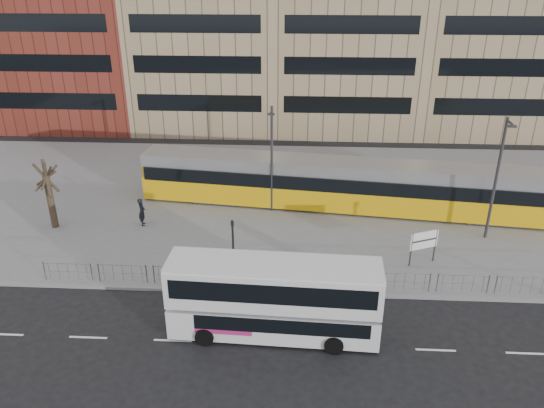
# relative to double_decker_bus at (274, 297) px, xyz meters

# --- Properties ---
(ground) EXTENTS (120.00, 120.00, 0.00)m
(ground) POSITION_rel_double_decker_bus_xyz_m (1.37, 3.22, -2.08)
(ground) COLOR black
(ground) RESTS_ON ground
(plaza) EXTENTS (64.00, 24.00, 0.15)m
(plaza) POSITION_rel_double_decker_bus_xyz_m (1.37, 15.22, -2.00)
(plaza) COLOR slate
(plaza) RESTS_ON ground
(kerb) EXTENTS (64.00, 0.25, 0.17)m
(kerb) POSITION_rel_double_decker_bus_xyz_m (1.37, 3.27, -2.00)
(kerb) COLOR gray
(kerb) RESTS_ON ground
(pedestrian_barrier) EXTENTS (32.07, 0.07, 1.10)m
(pedestrian_barrier) POSITION_rel_double_decker_bus_xyz_m (3.37, 3.72, -1.09)
(pedestrian_barrier) COLOR gray
(pedestrian_barrier) RESTS_ON plaza
(road_markings) EXTENTS (62.00, 0.12, 0.01)m
(road_markings) POSITION_rel_double_decker_bus_xyz_m (2.37, -0.78, -2.07)
(road_markings) COLOR white
(road_markings) RESTS_ON ground
(double_decker_bus) EXTENTS (9.69, 2.78, 3.84)m
(double_decker_bus) POSITION_rel_double_decker_bus_xyz_m (0.00, 0.00, 0.00)
(double_decker_bus) COLOR silver
(double_decker_bus) RESTS_ON ground
(tram) EXTENTS (29.34, 6.29, 3.44)m
(tram) POSITION_rel_double_decker_bus_xyz_m (4.53, 13.86, -0.20)
(tram) COLOR #E9AC0C
(tram) RESTS_ON plaza
(station_sign) EXTENTS (1.65, 0.75, 2.03)m
(station_sign) POSITION_rel_double_decker_bus_xyz_m (8.15, 6.58, -0.52)
(station_sign) COLOR #2D2D30
(station_sign) RESTS_ON plaza
(ad_panel) EXTENTS (0.83, 0.35, 1.61)m
(ad_panel) POSITION_rel_double_decker_bus_xyz_m (4.15, 4.24, -0.98)
(ad_panel) COLOR #2D2D30
(ad_panel) RESTS_ON plaza
(pedestrian) EXTENTS (0.64, 0.79, 1.89)m
(pedestrian) POSITION_rel_double_decker_bus_xyz_m (-9.15, 10.49, -0.98)
(pedestrian) COLOR black
(pedestrian) RESTS_ON plaza
(traffic_light_west) EXTENTS (0.21, 0.24, 3.10)m
(traffic_light_west) POSITION_rel_double_decker_bus_xyz_m (-2.52, 5.25, 0.05)
(traffic_light_west) COLOR #2D2D30
(traffic_light_west) RESTS_ON plaza
(lamp_post_west) EXTENTS (0.45, 1.04, 7.36)m
(lamp_post_west) POSITION_rel_double_decker_bus_xyz_m (-0.82, 13.12, 2.12)
(lamp_post_west) COLOR #2D2D30
(lamp_post_west) RESTS_ON plaza
(lamp_post_east) EXTENTS (0.45, 1.04, 7.75)m
(lamp_post_east) POSITION_rel_double_decker_bus_xyz_m (12.79, 9.90, 2.32)
(lamp_post_east) COLOR #2D2D30
(lamp_post_east) RESTS_ON plaza
(bare_tree) EXTENTS (4.03, 4.03, 6.64)m
(bare_tree) POSITION_rel_double_decker_bus_xyz_m (-14.81, 9.90, 2.87)
(bare_tree) COLOR #30241B
(bare_tree) RESTS_ON plaza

